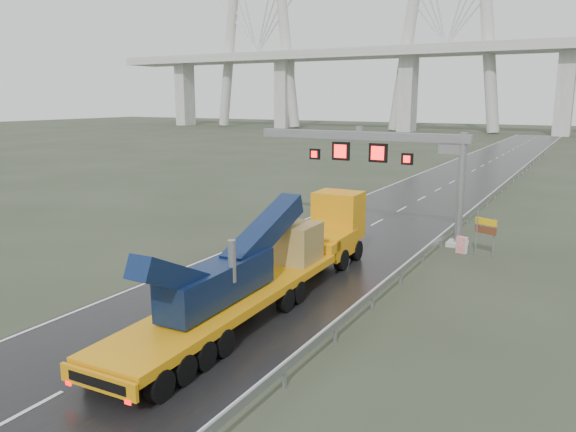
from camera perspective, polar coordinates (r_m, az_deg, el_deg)
The scene contains 7 objects.
ground at distance 24.53m, azimuth -9.48°, elevation -10.47°, with size 400.00×400.00×0.00m, color #2D3424.
road at distance 60.07m, azimuth 15.01°, elevation 2.60°, with size 11.00×200.00×0.02m, color black.
guardrail at distance 49.05m, azimuth 19.02°, elevation 1.17°, with size 0.20×140.00×1.40m, color #919399, non-canonical shape.
sign_gantry at distance 37.81m, azimuth 10.18°, elevation 6.15°, with size 14.90×1.20×7.42m.
heavy_haul_truck at distance 26.96m, azimuth -0.70°, elevation -4.12°, with size 3.60×20.21×4.72m.
exit_sign_pair at distance 35.10m, azimuth 19.44°, elevation -1.31°, with size 1.31×0.58×2.38m.
striped_barrier at distance 35.79m, azimuth 17.23°, elevation -2.82°, with size 0.60×0.33×1.02m, color red.
Camera 1 is at (14.38, -17.59, 9.26)m, focal length 35.00 mm.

